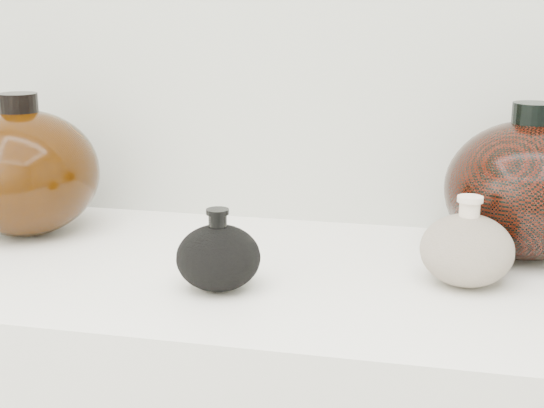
% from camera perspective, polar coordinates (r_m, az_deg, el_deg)
% --- Properties ---
extents(black_gourd_vase, '(0.11, 0.11, 0.11)m').
position_cam_1_polar(black_gourd_vase, '(0.97, -4.06, -3.99)').
color(black_gourd_vase, black).
rests_on(black_gourd_vase, display_counter).
extents(cream_gourd_vase, '(0.12, 0.12, 0.12)m').
position_cam_1_polar(cream_gourd_vase, '(1.01, 14.46, -3.32)').
color(cream_gourd_vase, beige).
rests_on(cream_gourd_vase, display_counter).
extents(left_round_pot, '(0.28, 0.28, 0.22)m').
position_cam_1_polar(left_round_pot, '(1.25, -18.16, 2.30)').
color(left_round_pot, black).
rests_on(left_round_pot, display_counter).
extents(right_round_pot, '(0.30, 0.30, 0.22)m').
position_cam_1_polar(right_round_pot, '(1.14, 18.65, 1.06)').
color(right_round_pot, black).
rests_on(right_round_pot, display_counter).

